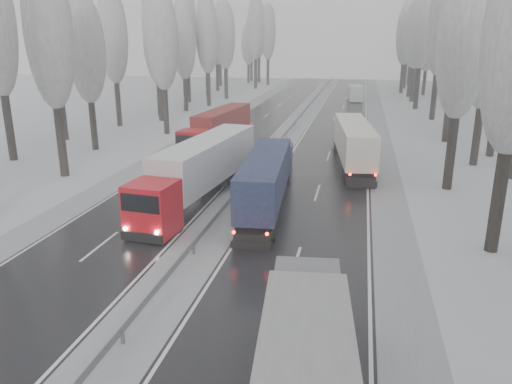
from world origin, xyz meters
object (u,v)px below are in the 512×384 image
(truck_red_red, at_px, (219,126))
(truck_red_white, at_px, (201,167))
(truck_blue_box, at_px, (268,175))
(box_truck_distant, at_px, (355,93))
(truck_cream_box, at_px, (352,140))

(truck_red_red, bearing_deg, truck_red_white, -72.76)
(truck_blue_box, xyz_separation_m, box_truck_distant, (4.52, 60.39, -0.75))
(truck_blue_box, bearing_deg, truck_red_red, 110.85)
(truck_blue_box, distance_m, box_truck_distant, 60.56)
(truck_cream_box, bearing_deg, truck_blue_box, -119.50)
(truck_red_white, height_order, truck_red_red, truck_red_white)
(truck_red_white, bearing_deg, truck_cream_box, 57.02)
(truck_red_white, relative_size, truck_red_red, 1.11)
(truck_blue_box, xyz_separation_m, truck_cream_box, (5.11, 12.39, 0.12))
(box_truck_distant, relative_size, truck_red_white, 0.47)
(truck_blue_box, relative_size, truck_cream_box, 0.94)
(truck_cream_box, height_order, box_truck_distant, truck_cream_box)
(truck_cream_box, bearing_deg, box_truck_distant, 83.64)
(truck_blue_box, xyz_separation_m, truck_red_white, (-4.60, 0.37, 0.22))
(box_truck_distant, bearing_deg, truck_red_white, -103.98)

